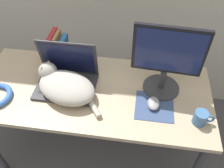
% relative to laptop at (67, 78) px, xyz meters
% --- Properties ---
extents(desk, '(1.44, 0.63, 0.74)m').
position_rel_laptop_xyz_m(desk, '(0.16, -0.03, -0.13)').
color(desk, tan).
rests_on(desk, ground_plane).
extents(laptop, '(0.36, 0.26, 0.27)m').
position_rel_laptop_xyz_m(laptop, '(0.00, 0.00, 0.00)').
color(laptop, '#2D2D33').
rests_on(laptop, desk).
extents(cat, '(0.44, 0.35, 0.15)m').
position_rel_laptop_xyz_m(cat, '(0.01, -0.08, 0.01)').
color(cat, '#B2ADA3').
rests_on(cat, desk).
extents(external_monitor, '(0.39, 0.22, 0.43)m').
position_rel_laptop_xyz_m(external_monitor, '(0.58, 0.05, 0.18)').
color(external_monitor, '#333338').
rests_on(external_monitor, desk).
extents(mousepad, '(0.22, 0.22, 0.00)m').
position_rel_laptop_xyz_m(mousepad, '(0.54, -0.10, -0.05)').
color(mousepad, '#384C75').
rests_on(mousepad, desk).
extents(computer_mouse, '(0.07, 0.10, 0.04)m').
position_rel_laptop_xyz_m(computer_mouse, '(0.53, -0.10, -0.03)').
color(computer_mouse, '#99999E').
rests_on(computer_mouse, mousepad).
extents(book_row, '(0.10, 0.16, 0.23)m').
position_rel_laptop_xyz_m(book_row, '(-0.10, 0.19, 0.06)').
color(book_row, maroon).
rests_on(book_row, desk).
extents(webcam, '(0.04, 0.04, 0.07)m').
position_rel_laptop_xyz_m(webcam, '(0.10, 0.20, -0.01)').
color(webcam, '#232328').
rests_on(webcam, desk).
extents(mug, '(0.11, 0.07, 0.08)m').
position_rel_laptop_xyz_m(mug, '(0.78, -0.18, -0.01)').
color(mug, teal).
rests_on(mug, desk).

